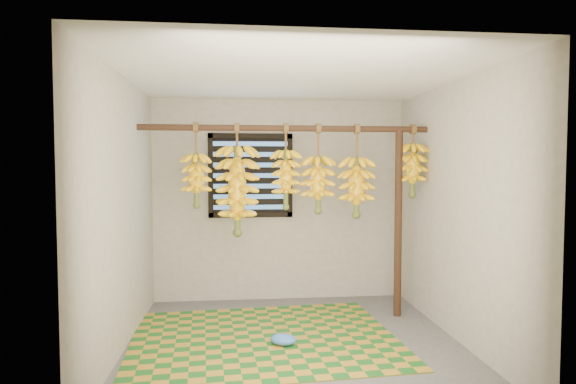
{
  "coord_description": "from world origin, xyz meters",
  "views": [
    {
      "loc": [
        -0.51,
        -4.26,
        1.6
      ],
      "look_at": [
        0.0,
        0.55,
        1.35
      ],
      "focal_mm": 30.0,
      "sensor_mm": 36.0,
      "label": 1
    }
  ],
  "objects": [
    {
      "name": "hanging_pole",
      "position": [
        0.0,
        0.7,
        2.0
      ],
      "size": [
        3.0,
        0.06,
        0.06
      ],
      "primitive_type": "cylinder",
      "rotation": [
        0.0,
        1.57,
        0.0
      ],
      "color": "#3B2416",
      "rests_on": "wall_left"
    },
    {
      "name": "wall_right",
      "position": [
        1.5,
        0.0,
        1.2
      ],
      "size": [
        0.01,
        3.0,
        2.4
      ],
      "primitive_type": "cube",
      "color": "gray",
      "rests_on": "floor"
    },
    {
      "name": "banana_bunch_b",
      "position": [
        -0.51,
        0.7,
        1.36
      ],
      "size": [
        0.41,
        0.41,
        1.15
      ],
      "color": "brown",
      "rests_on": "hanging_pole"
    },
    {
      "name": "support_post",
      "position": [
        1.2,
        0.7,
        1.0
      ],
      "size": [
        0.08,
        0.08,
        2.0
      ],
      "primitive_type": "cylinder",
      "color": "#3B2416",
      "rests_on": "floor"
    },
    {
      "name": "wall_back",
      "position": [
        0.0,
        1.5,
        1.2
      ],
      "size": [
        3.0,
        0.01,
        2.4
      ],
      "primitive_type": "cube",
      "color": "gray",
      "rests_on": "floor"
    },
    {
      "name": "banana_bunch_e",
      "position": [
        0.74,
        0.7,
        1.39
      ],
      "size": [
        0.36,
        0.36,
        0.97
      ],
      "color": "brown",
      "rests_on": "hanging_pole"
    },
    {
      "name": "banana_bunch_c",
      "position": [
        0.33,
        0.7,
        1.42
      ],
      "size": [
        0.34,
        0.34,
        0.93
      ],
      "color": "brown",
      "rests_on": "hanging_pole"
    },
    {
      "name": "ceiling",
      "position": [
        0.0,
        0.0,
        2.4
      ],
      "size": [
        3.0,
        3.0,
        0.01
      ],
      "primitive_type": "cube",
      "color": "silver",
      "rests_on": "wall_back"
    },
    {
      "name": "window",
      "position": [
        -0.35,
        1.48,
        1.5
      ],
      "size": [
        1.0,
        0.04,
        1.0
      ],
      "color": "black",
      "rests_on": "wall_back"
    },
    {
      "name": "banana_bunch_a",
      "position": [
        -0.92,
        0.7,
        1.47
      ],
      "size": [
        0.29,
        0.29,
        0.86
      ],
      "color": "brown",
      "rests_on": "hanging_pole"
    },
    {
      "name": "floor",
      "position": [
        0.0,
        0.0,
        -0.01
      ],
      "size": [
        3.0,
        3.0,
        0.01
      ],
      "primitive_type": "cube",
      "color": "#4C4C4C",
      "rests_on": "ground"
    },
    {
      "name": "banana_bunch_f",
      "position": [
        1.35,
        0.7,
        1.57
      ],
      "size": [
        0.3,
        0.3,
        0.76
      ],
      "color": "brown",
      "rests_on": "hanging_pole"
    },
    {
      "name": "banana_bunch_d",
      "position": [
        -0.01,
        0.7,
        1.48
      ],
      "size": [
        0.29,
        0.29,
        0.88
      ],
      "color": "brown",
      "rests_on": "hanging_pole"
    },
    {
      "name": "plastic_bag",
      "position": [
        -0.11,
        -0.05,
        0.06
      ],
      "size": [
        0.28,
        0.25,
        0.1
      ],
      "primitive_type": "ellipsoid",
      "rotation": [
        0.0,
        0.0,
        -0.37
      ],
      "color": "blue",
      "rests_on": "woven_mat"
    },
    {
      "name": "woven_mat",
      "position": [
        -0.27,
        0.15,
        0.01
      ],
      "size": [
        2.56,
        2.11,
        0.01
      ],
      "primitive_type": "cube",
      "rotation": [
        0.0,
        0.0,
        0.07
      ],
      "color": "#1B5D1D",
      "rests_on": "floor"
    },
    {
      "name": "wall_left",
      "position": [
        -1.5,
        0.0,
        1.2
      ],
      "size": [
        0.01,
        3.0,
        2.4
      ],
      "primitive_type": "cube",
      "color": "gray",
      "rests_on": "floor"
    }
  ]
}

